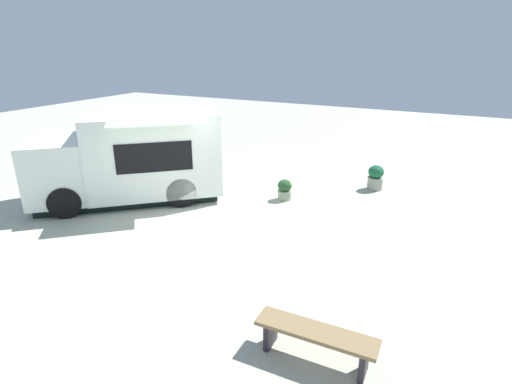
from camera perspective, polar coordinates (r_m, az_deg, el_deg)
The scene contains 5 objects.
ground_plane at distance 10.11m, azimuth -10.00°, elevation -4.22°, with size 40.00×40.00×0.00m, color #B1B49F.
food_truck at distance 11.62m, azimuth -16.99°, elevation 4.38°, with size 4.81×5.03×2.38m.
planter_flowering_near at distance 12.56m, azimuth 16.42°, elevation 2.00°, with size 0.47×0.47×0.73m.
planter_flowering_far at distance 11.31m, azimuth 4.05°, elevation 0.36°, with size 0.40×0.40×0.58m.
plaza_bench at distance 5.93m, azimuth 8.35°, elevation -19.53°, with size 0.44×1.68×0.49m.
Camera 1 is at (7.26, 5.68, 4.16)m, focal length 28.52 mm.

